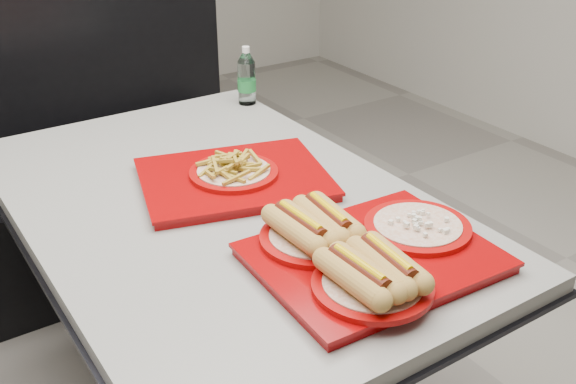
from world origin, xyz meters
TOP-DOWN VIEW (x-y plane):
  - diner_table at (0.00, 0.00)m, footprint 0.92×1.42m
  - booth_bench at (0.00, 1.09)m, footprint 1.30×0.57m
  - tray_near at (0.11, -0.43)m, footprint 0.51×0.44m
  - tray_far at (0.07, 0.05)m, footprint 0.55×0.48m
  - water_bottle at (0.41, 0.56)m, footprint 0.06×0.06m

SIDE VIEW (x-z plane):
  - booth_bench at x=0.00m, z-range -0.27..1.08m
  - diner_table at x=0.00m, z-range 0.21..0.96m
  - tray_far at x=0.07m, z-range 0.73..0.82m
  - tray_near at x=0.11m, z-range 0.74..0.84m
  - water_bottle at x=0.41m, z-range 0.74..0.93m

